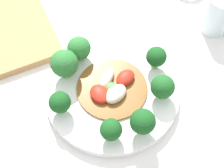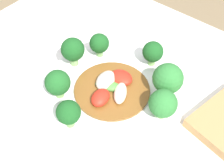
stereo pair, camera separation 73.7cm
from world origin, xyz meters
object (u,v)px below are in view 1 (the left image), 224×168
Objects in this scene: broccoli_west at (79,49)px; drinking_glass at (219,15)px; broccoli_north at (156,57)px; broccoli_south at (60,103)px; plate at (112,92)px; cutting_board at (15,26)px; broccoli_southeast at (111,130)px; broccoli_northeast at (163,87)px; broccoli_southwest at (64,64)px; stirfry_center at (112,88)px; broccoli_east at (143,122)px.

drinking_glass is (0.10, 0.33, -0.01)m from broccoli_west.
broccoli_north is 0.22m from broccoli_south.
plate is 0.99× the size of cutting_board.
broccoli_southeast is at bearing -76.11° from drinking_glass.
broccoli_northeast reaches higher than plate.
broccoli_west is at bearing -133.33° from broccoli_north.
stirfry_center is at bearing 34.71° from broccoli_southwest.
broccoli_southwest is 0.05m from broccoli_west.
cutting_board is (-0.30, -0.20, -0.05)m from broccoli_north.
broccoli_north is 0.97× the size of broccoli_northeast.
broccoli_southeast is 0.36× the size of stirfry_center.
broccoli_north is at bearing 150.56° from broccoli_northeast.
broccoli_west is 0.41× the size of stirfry_center.
plate reaches higher than cutting_board.
broccoli_east is 0.67× the size of drinking_glass.
broccoli_east is at bearing 39.57° from broccoli_south.
broccoli_north is at bearing 83.84° from broccoli_south.
cutting_board is at bearing -168.50° from broccoli_east.
broccoli_north is (-0.10, 0.12, -0.00)m from broccoli_east.
broccoli_southeast is 0.56× the size of drinking_glass.
broccoli_northeast is at bearing 24.10° from cutting_board.
broccoli_east is 1.08× the size of broccoli_west.
broccoli_south is at bearing -37.20° from broccoli_southwest.
broccoli_southwest is at bearing -145.29° from stirfry_center.
broccoli_east reaches higher than stirfry_center.
broccoli_southwest is at bearing -101.80° from drinking_glass.
plate is at bearing -88.77° from drinking_glass.
broccoli_west is at bearing -154.60° from broccoli_northeast.
drinking_glass reaches higher than plate.
broccoli_northeast is at bearing 64.52° from broccoli_south.
plate is 0.12m from broccoli_north.
stirfry_center is at bearing -92.88° from broccoli_north.
plate is 0.12m from broccoli_south.
drinking_glass is at bearing 78.20° from broccoli_southwest.
broccoli_southwest is 0.74× the size of drinking_glass.
broccoli_east is 0.06m from broccoli_southeast.
plate is 4.85× the size of broccoli_north.
stirfry_center is 0.31m from cutting_board.
broccoli_east is at bearing -3.66° from stirfry_center.
broccoli_south is at bearing -140.43° from broccoli_east.
drinking_glass is at bearing 93.86° from broccoli_north.
broccoli_north is 0.60× the size of drinking_glass.
broccoli_northeast is at bearing 40.49° from broccoli_southwest.
broccoli_north reaches higher than broccoli_southeast.
broccoli_southeast is (-0.02, -0.06, -0.01)m from broccoli_east.
broccoli_south is 0.12m from stirfry_center.
broccoli_southeast is 0.97× the size of broccoli_south.
broccoli_west reaches higher than stirfry_center.
broccoli_southwest is at bearing 179.18° from broccoli_southeast.
broccoli_south is (0.07, -0.05, -0.01)m from broccoli_southwest.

